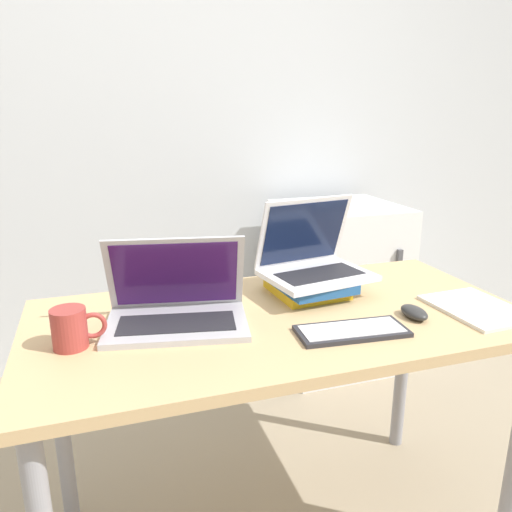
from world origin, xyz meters
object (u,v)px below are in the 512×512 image
wireless_keyboard (352,331)px  laptop_left (177,307)px  mini_fridge (336,286)px  mug (71,328)px  book_stack (308,285)px  notepad (477,308)px  mouse (414,312)px  laptop_on_books (313,260)px

wireless_keyboard → laptop_left: bearing=153.9°
wireless_keyboard → mini_fridge: (0.58, 1.19, -0.35)m
laptop_left → mug: 0.27m
book_stack → mug: 0.71m
notepad → mug: (-1.11, 0.12, 0.05)m
mini_fridge → laptop_left: bearing=-135.4°
laptop_left → mouse: (0.63, -0.17, -0.03)m
mug → book_stack: bearing=13.0°
mouse → notepad: mouse is taller
mouse → book_stack: bearing=127.4°
laptop_on_books → wireless_keyboard: bearing=-95.1°
laptop_left → mini_fridge: size_ratio=0.48×
wireless_keyboard → book_stack: bearing=88.1°
notepad → mouse: bearing=177.5°
book_stack → wireless_keyboard: (-0.01, -0.30, -0.02)m
wireless_keyboard → mug: bearing=168.2°
laptop_left → book_stack: 0.44m
laptop_on_books → wireless_keyboard: (-0.03, -0.31, -0.10)m
laptop_on_books → notepad: 0.50m
mouse → mini_fridge: (0.36, 1.15, -0.36)m
mouse → notepad: 0.21m
book_stack → wireless_keyboard: 0.30m
notepad → mini_fridge: 1.22m
book_stack → laptop_on_books: 0.08m
mini_fridge → wireless_keyboard: bearing=-115.9°
book_stack → mini_fridge: 1.11m
book_stack → notepad: (0.41, -0.28, -0.02)m
laptop_left → wireless_keyboard: size_ratio=1.39×
wireless_keyboard → mouse: 0.22m
notepad → mug: mug is taller
laptop_left → mouse: size_ratio=4.15×
book_stack → wireless_keyboard: book_stack is taller
laptop_left → wireless_keyboard: 0.47m
laptop_on_books → book_stack: bearing=-153.3°
laptop_left → mini_fridge: laptop_left is taller
laptop_left → notepad: bearing=-11.9°
laptop_on_books → laptop_left: bearing=-166.5°
mouse → mug: (-0.90, 0.11, 0.03)m
laptop_left → book_stack: laptop_left is taller
mug → mini_fridge: 1.68m
notepad → laptop_on_books: bearing=144.1°
laptop_on_books → wireless_keyboard: laptop_on_books is taller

